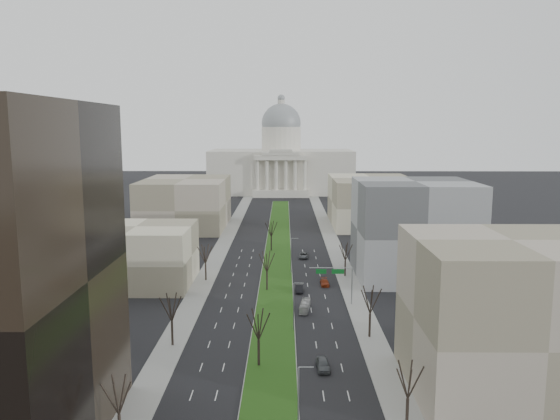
# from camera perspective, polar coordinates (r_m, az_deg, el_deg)

# --- Properties ---
(ground) EXTENTS (600.00, 600.00, 0.00)m
(ground) POSITION_cam_1_polar(r_m,az_deg,el_deg) (165.10, -0.22, -4.31)
(ground) COLOR black
(ground) RESTS_ON ground
(median) EXTENTS (8.00, 222.03, 0.20)m
(median) POSITION_cam_1_polar(r_m,az_deg,el_deg) (164.09, -0.23, -4.36)
(median) COLOR #999993
(median) RESTS_ON ground
(sidewalk_left) EXTENTS (5.00, 330.00, 0.15)m
(sidewalk_left) POSITION_cam_1_polar(r_m,az_deg,el_deg) (142.17, -7.47, -6.51)
(sidewalk_left) COLOR gray
(sidewalk_left) RESTS_ON ground
(sidewalk_right) EXTENTS (5.00, 330.00, 0.15)m
(sidewalk_right) POSITION_cam_1_polar(r_m,az_deg,el_deg) (141.67, 6.79, -6.55)
(sidewalk_right) COLOR gray
(sidewalk_right) RESTS_ON ground
(capitol) EXTENTS (80.00, 46.00, 55.00)m
(capitol) POSITION_cam_1_polar(r_m,az_deg,el_deg) (311.13, 0.12, 4.86)
(capitol) COLOR beige
(capitol) RESTS_ON ground
(building_beige_left) EXTENTS (26.00, 22.00, 14.00)m
(building_beige_left) POSITION_cam_1_polar(r_m,az_deg,el_deg) (134.07, -14.71, -4.60)
(building_beige_left) COLOR gray
(building_beige_left) RESTS_ON ground
(building_tan_right) EXTENTS (26.00, 24.00, 22.00)m
(building_tan_right) POSITION_cam_1_polar(r_m,az_deg,el_deg) (83.37, 22.66, -10.31)
(building_tan_right) COLOR gray
(building_tan_right) RESTS_ON ground
(building_grey_right) EXTENTS (28.00, 26.00, 24.00)m
(building_grey_right) POSITION_cam_1_polar(r_m,az_deg,el_deg) (138.93, 13.80, -2.00)
(building_grey_right) COLOR #595B5E
(building_grey_right) RESTS_ON ground
(building_far_left) EXTENTS (30.00, 40.00, 18.00)m
(building_far_left) POSITION_cam_1_polar(r_m,az_deg,el_deg) (206.16, -9.85, 0.72)
(building_far_left) COLOR gray
(building_far_left) RESTS_ON ground
(building_far_right) EXTENTS (30.00, 40.00, 18.00)m
(building_far_right) POSITION_cam_1_polar(r_m,az_deg,el_deg) (210.36, 9.51, 0.88)
(building_far_right) COLOR gray
(building_far_right) RESTS_ON ground
(tree_left_near) EXTENTS (5.10, 5.10, 9.18)m
(tree_left_near) POSITION_cam_1_polar(r_m,az_deg,el_deg) (69.05, -16.56, -17.98)
(tree_left_near) COLOR black
(tree_left_near) RESTS_ON ground
(tree_left_mid) EXTENTS (5.40, 5.40, 9.72)m
(tree_left_mid) POSITION_cam_1_polar(r_m,az_deg,el_deg) (95.78, -11.28, -9.85)
(tree_left_mid) COLOR black
(tree_left_mid) RESTS_ON ground
(tree_left_far) EXTENTS (5.28, 5.28, 9.50)m
(tree_left_far) POSITION_cam_1_polar(r_m,az_deg,el_deg) (133.76, -7.81, -4.49)
(tree_left_far) COLOR black
(tree_left_far) RESTS_ON ground
(tree_right_near) EXTENTS (5.16, 5.16, 9.29)m
(tree_right_near) POSITION_cam_1_polar(r_m,az_deg,el_deg) (71.48, 13.27, -16.81)
(tree_right_near) COLOR black
(tree_right_near) RESTS_ON ground
(tree_right_mid) EXTENTS (5.52, 5.52, 9.94)m
(tree_right_mid) POSITION_cam_1_polar(r_m,az_deg,el_deg) (98.75, 9.43, -9.13)
(tree_right_mid) COLOR black
(tree_right_mid) RESTS_ON ground
(tree_right_far) EXTENTS (5.04, 5.04, 9.07)m
(tree_right_far) POSITION_cam_1_polar(r_m,az_deg,el_deg) (137.17, 6.85, -4.28)
(tree_right_far) COLOR black
(tree_right_far) RESTS_ON ground
(tree_median_a) EXTENTS (5.40, 5.40, 9.72)m
(tree_median_a) POSITION_cam_1_polar(r_m,az_deg,el_deg) (86.39, -2.26, -11.76)
(tree_median_a) COLOR black
(tree_median_a) RESTS_ON ground
(tree_median_b) EXTENTS (5.40, 5.40, 9.72)m
(tree_median_b) POSITION_cam_1_polar(r_m,az_deg,el_deg) (124.62, -1.38, -5.32)
(tree_median_b) COLOR black
(tree_median_b) RESTS_ON ground
(tree_median_c) EXTENTS (5.40, 5.40, 9.72)m
(tree_median_c) POSITION_cam_1_polar(r_m,az_deg,el_deg) (163.70, -0.92, -1.92)
(tree_median_c) COLOR black
(tree_median_c) RESTS_ON ground
(streetlamp_median_a) EXTENTS (1.90, 0.20, 9.16)m
(streetlamp_median_a) POSITION_cam_1_polar(r_m,az_deg,el_deg) (68.95, 1.98, -19.32)
(streetlamp_median_a) COLOR gray
(streetlamp_median_a) RESTS_ON ground
(streetlamp_median_b) EXTENTS (1.90, 0.20, 9.16)m
(streetlamp_median_b) POSITION_cam_1_polar(r_m,az_deg,el_deg) (101.18, 1.47, -9.97)
(streetlamp_median_b) COLOR gray
(streetlamp_median_b) RESTS_ON ground
(streetlamp_median_c) EXTENTS (1.90, 0.20, 9.16)m
(streetlamp_median_c) POSITION_cam_1_polar(r_m,az_deg,el_deg) (139.66, 1.20, -4.71)
(streetlamp_median_c) COLOR gray
(streetlamp_median_c) RESTS_ON ground
(mast_arm_signs) EXTENTS (9.12, 0.24, 8.09)m
(mast_arm_signs) POSITION_cam_1_polar(r_m,az_deg,el_deg) (115.71, 6.21, -6.93)
(mast_arm_signs) COLOR gray
(mast_arm_signs) RESTS_ON ground
(car_grey_near) EXTENTS (2.21, 5.01, 1.68)m
(car_grey_near) POSITION_cam_1_polar(r_m,az_deg,el_deg) (87.84, 4.51, -15.78)
(car_grey_near) COLOR #494D51
(car_grey_near) RESTS_ON ground
(car_black) EXTENTS (1.77, 4.87, 1.60)m
(car_black) POSITION_cam_1_polar(r_m,az_deg,el_deg) (125.24, 2.02, -8.20)
(car_black) COLOR black
(car_black) RESTS_ON ground
(car_red) EXTENTS (2.08, 4.84, 1.39)m
(car_red) POSITION_cam_1_polar(r_m,az_deg,el_deg) (130.56, 4.69, -7.56)
(car_red) COLOR maroon
(car_red) RESTS_ON ground
(car_grey_far) EXTENTS (2.93, 5.57, 1.50)m
(car_grey_far) POSITION_cam_1_polar(r_m,az_deg,el_deg) (156.49, 2.49, -4.77)
(car_grey_far) COLOR #4D4F54
(car_grey_far) RESTS_ON ground
(box_van) EXTENTS (2.60, 7.18, 1.96)m
(box_van) POSITION_cam_1_polar(r_m,az_deg,el_deg) (113.11, 2.62, -9.98)
(box_van) COLOR beige
(box_van) RESTS_ON ground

